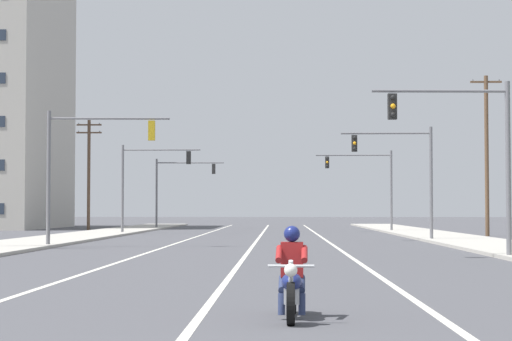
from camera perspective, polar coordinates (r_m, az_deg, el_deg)
The scene contains 14 objects.
lane_stripe_center at distance 52.15m, azimuth 0.06°, elevation -4.25°, with size 0.16×100.00×0.01m, color beige.
lane_stripe_left at distance 52.40m, azimuth -4.28°, elevation -4.24°, with size 0.16×100.00×0.01m, color beige.
lane_stripe_right at distance 52.19m, azimuth 4.28°, elevation -4.25°, with size 0.16×100.00×0.01m, color beige.
sidewalk_kerb_right at distance 48.15m, azimuth 13.30°, elevation -4.27°, with size 4.40×110.00×0.14m, color #ADA89E.
sidewalk_kerb_left at distance 48.71m, azimuth -13.17°, elevation -4.25°, with size 4.40×110.00×0.14m, color #ADA89E.
motorcycle_with_rider at distance 14.89m, azimuth 2.18°, elevation -6.75°, with size 0.70×2.19×1.46m.
traffic_signal_near_right at distance 33.54m, azimuth 12.78°, elevation 1.75°, with size 4.85×0.54×6.20m.
traffic_signal_near_left at distance 43.31m, azimuth -10.37°, elevation 0.87°, with size 5.57×0.51×6.20m.
traffic_signal_mid_right at distance 51.48m, azimuth 9.02°, elevation 0.31°, with size 4.96×0.37×6.20m.
traffic_signal_mid_left at distance 65.64m, azimuth -6.73°, elevation -0.24°, with size 5.52×0.37×6.20m.
traffic_signal_far_right at distance 72.05m, azimuth 6.86°, elevation -0.41°, with size 5.82×0.37×6.20m.
traffic_signal_far_left at distance 83.60m, azimuth -4.84°, elevation -0.68°, with size 6.06×0.37×6.20m.
utility_pole_right_far at distance 61.95m, azimuth 13.82°, elevation 1.06°, with size 2.01×0.26×10.31m.
utility_pole_left_far at distance 78.83m, azimuth -10.12°, elevation -0.01°, with size 2.09×0.26×9.12m.
Camera 1 is at (1.24, -7.10, 1.73)m, focal length 65.91 mm.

